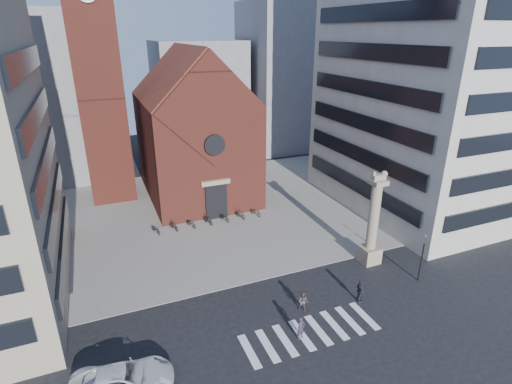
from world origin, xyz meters
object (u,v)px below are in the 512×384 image
(traffic_light, at_px, (422,257))
(pedestrian_1, at_px, (303,302))
(pedestrian_2, at_px, (360,291))
(white_car, at_px, (123,380))
(lion_column, at_px, (373,227))
(pedestrian_0, at_px, (301,328))
(scooter_0, at_px, (156,229))

(traffic_light, xyz_separation_m, pedestrian_1, (-10.80, 0.25, -1.50))
(traffic_light, xyz_separation_m, pedestrian_2, (-6.24, -0.43, -1.35))
(pedestrian_2, bearing_deg, pedestrian_1, 96.03)
(white_car, bearing_deg, pedestrian_1, -72.04)
(lion_column, relative_size, pedestrian_1, 5.49)
(pedestrian_0, relative_size, scooter_0, 1.00)
(pedestrian_1, distance_m, pedestrian_2, 4.61)
(lion_column, xyz_separation_m, traffic_light, (1.99, -4.00, -1.17))
(lion_column, height_order, pedestrian_1, lion_column)
(lion_column, distance_m, white_car, 22.85)
(lion_column, relative_size, scooter_0, 5.10)
(white_car, xyz_separation_m, scooter_0, (5.00, 18.93, -0.31))
(traffic_light, xyz_separation_m, white_car, (-23.86, -2.09, -1.48))
(traffic_light, distance_m, white_car, 24.00)
(pedestrian_1, bearing_deg, white_car, -131.62)
(lion_column, distance_m, traffic_light, 4.62)
(lion_column, height_order, pedestrian_2, lion_column)
(lion_column, height_order, traffic_light, lion_column)
(traffic_light, relative_size, pedestrian_1, 2.72)
(white_car, xyz_separation_m, pedestrian_0, (11.51, -0.13, 0.04))
(pedestrian_0, height_order, pedestrian_1, pedestrian_0)
(traffic_light, relative_size, white_car, 0.74)
(pedestrian_0, xyz_separation_m, pedestrian_1, (1.54, 2.47, -0.06))
(pedestrian_2, relative_size, scooter_0, 1.10)
(scooter_0, bearing_deg, white_car, -123.93)
(pedestrian_1, distance_m, scooter_0, 18.44)
(pedestrian_0, bearing_deg, pedestrian_1, 44.62)
(pedestrian_0, bearing_deg, scooter_0, 95.50)
(pedestrian_0, bearing_deg, pedestrian_2, 2.98)
(white_car, bearing_deg, pedestrian_2, -76.82)
(white_car, relative_size, pedestrian_2, 3.11)
(pedestrian_0, distance_m, scooter_0, 20.14)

